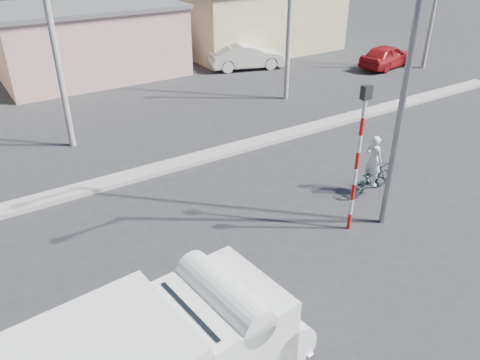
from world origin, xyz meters
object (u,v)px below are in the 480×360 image
car_cream (247,56)px  streetlight (406,59)px  cyclist (372,169)px  traffic_pole (359,149)px  car_red (387,56)px  bicycle (371,178)px

car_cream → streetlight: bearing=176.2°
cyclist → traffic_pole: traffic_pole is taller
car_red → traffic_pole: 19.14m
car_cream → car_red: size_ratio=1.11×
car_red → streetlight: streetlight is taller
car_cream → traffic_pole: size_ratio=1.08×
streetlight → cyclist: bearing=51.5°
streetlight → traffic_pole: bearing=162.3°
car_cream → streetlight: 18.40m
streetlight → car_cream: bearing=69.2°
cyclist → streetlight: (-1.20, -1.52, 4.09)m
bicycle → traffic_pole: size_ratio=0.44×
car_cream → car_red: car_cream is taller
bicycle → streetlight: (-1.20, -1.52, 4.45)m
traffic_pole → streetlight: (0.94, -0.30, 2.37)m
car_red → traffic_pole: traffic_pole is taller
bicycle → traffic_pole: bearing=114.4°
cyclist → car_red: size_ratio=0.41×
car_cream → car_red: bearing=-104.1°
car_red → traffic_pole: (-14.89, -11.87, 1.88)m
bicycle → car_cream: 16.08m
bicycle → car_red: bearing=-55.3°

